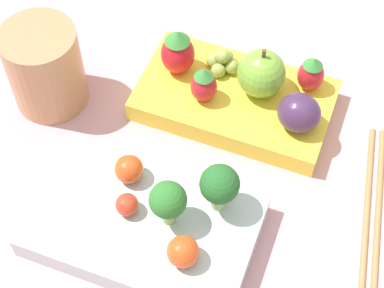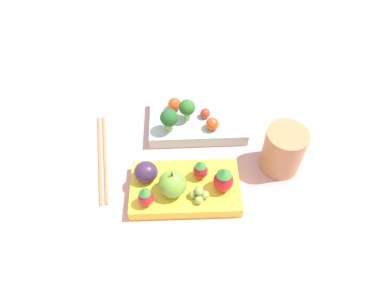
{
  "view_description": "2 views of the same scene",
  "coord_description": "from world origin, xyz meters",
  "px_view_note": "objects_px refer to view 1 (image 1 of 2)",
  "views": [
    {
      "loc": [
        -0.14,
        0.3,
        0.51
      ],
      "look_at": [
        0.01,
        0.0,
        0.04
      ],
      "focal_mm": 60.0,
      "sensor_mm": 36.0,
      "label": 1
    },
    {
      "loc": [
        0.03,
        -0.39,
        0.52
      ],
      "look_at": [
        0.01,
        0.0,
        0.04
      ],
      "focal_mm": 32.0,
      "sensor_mm": 36.0,
      "label": 2
    }
  ],
  "objects_px": {
    "drinking_cup": "(45,68)",
    "strawberry_2": "(204,85)",
    "bento_box_fruit": "(234,100)",
    "cherry_tomato_2": "(129,169)",
    "cherry_tomato_1": "(183,252)",
    "grape_cluster": "(222,62)",
    "strawberry_0": "(178,52)",
    "broccoli_floret_1": "(220,185)",
    "cherry_tomato_0": "(127,205)",
    "strawberry_1": "(311,74)",
    "plum": "(299,113)",
    "chopsticks_pair": "(373,223)",
    "broccoli_floret_0": "(168,201)",
    "bento_box_savoury": "(144,225)",
    "apple": "(261,73)"
  },
  "relations": [
    {
      "from": "broccoli_floret_1",
      "to": "plum",
      "type": "height_order",
      "value": "broccoli_floret_1"
    },
    {
      "from": "plum",
      "to": "bento_box_fruit",
      "type": "bearing_deg",
      "value": -8.81
    },
    {
      "from": "bento_box_fruit",
      "to": "strawberry_2",
      "type": "bearing_deg",
      "value": 37.65
    },
    {
      "from": "bento_box_savoury",
      "to": "cherry_tomato_2",
      "type": "height_order",
      "value": "cherry_tomato_2"
    },
    {
      "from": "cherry_tomato_0",
      "to": "strawberry_1",
      "type": "bearing_deg",
      "value": -114.58
    },
    {
      "from": "cherry_tomato_0",
      "to": "cherry_tomato_2",
      "type": "distance_m",
      "value": 0.03
    },
    {
      "from": "bento_box_fruit",
      "to": "bento_box_savoury",
      "type": "bearing_deg",
      "value": 85.1
    },
    {
      "from": "cherry_tomato_1",
      "to": "strawberry_2",
      "type": "relative_size",
      "value": 0.68
    },
    {
      "from": "bento_box_savoury",
      "to": "plum",
      "type": "distance_m",
      "value": 0.17
    },
    {
      "from": "strawberry_1",
      "to": "strawberry_2",
      "type": "relative_size",
      "value": 1.0
    },
    {
      "from": "broccoli_floret_1",
      "to": "grape_cluster",
      "type": "distance_m",
      "value": 0.16
    },
    {
      "from": "drinking_cup",
      "to": "chopsticks_pair",
      "type": "height_order",
      "value": "drinking_cup"
    },
    {
      "from": "cherry_tomato_1",
      "to": "strawberry_2",
      "type": "distance_m",
      "value": 0.17
    },
    {
      "from": "strawberry_1",
      "to": "grape_cluster",
      "type": "xyz_separation_m",
      "value": [
        0.09,
        0.02,
        -0.01
      ]
    },
    {
      "from": "broccoli_floret_0",
      "to": "drinking_cup",
      "type": "height_order",
      "value": "drinking_cup"
    },
    {
      "from": "cherry_tomato_1",
      "to": "strawberry_0",
      "type": "height_order",
      "value": "strawberry_0"
    },
    {
      "from": "strawberry_0",
      "to": "broccoli_floret_0",
      "type": "bearing_deg",
      "value": 114.02
    },
    {
      "from": "strawberry_1",
      "to": "chopsticks_pair",
      "type": "height_order",
      "value": "strawberry_1"
    },
    {
      "from": "bento_box_fruit",
      "to": "strawberry_1",
      "type": "xyz_separation_m",
      "value": [
        -0.06,
        -0.04,
        0.03
      ]
    },
    {
      "from": "plum",
      "to": "drinking_cup",
      "type": "xyz_separation_m",
      "value": [
        0.24,
        0.06,
        0.0
      ]
    },
    {
      "from": "drinking_cup",
      "to": "cherry_tomato_1",
      "type": "bearing_deg",
      "value": 151.13
    },
    {
      "from": "drinking_cup",
      "to": "strawberry_2",
      "type": "bearing_deg",
      "value": -161.36
    },
    {
      "from": "broccoli_floret_0",
      "to": "cherry_tomato_1",
      "type": "bearing_deg",
      "value": 134.51
    },
    {
      "from": "strawberry_2",
      "to": "chopsticks_pair",
      "type": "bearing_deg",
      "value": 165.45
    },
    {
      "from": "broccoli_floret_0",
      "to": "chopsticks_pair",
      "type": "bearing_deg",
      "value": -151.8
    },
    {
      "from": "cherry_tomato_1",
      "to": "broccoli_floret_1",
      "type": "bearing_deg",
      "value": -94.8
    },
    {
      "from": "cherry_tomato_1",
      "to": "apple",
      "type": "relative_size",
      "value": 0.49
    },
    {
      "from": "bento_box_fruit",
      "to": "chopsticks_pair",
      "type": "xyz_separation_m",
      "value": [
        -0.16,
        0.07,
        -0.01
      ]
    },
    {
      "from": "bento_box_fruit",
      "to": "broccoli_floret_0",
      "type": "bearing_deg",
      "value": 92.34
    },
    {
      "from": "apple",
      "to": "broccoli_floret_0",
      "type": "bearing_deg",
      "value": 85.28
    },
    {
      "from": "grape_cluster",
      "to": "strawberry_0",
      "type": "bearing_deg",
      "value": 26.47
    },
    {
      "from": "chopsticks_pair",
      "to": "apple",
      "type": "bearing_deg",
      "value": -29.61
    },
    {
      "from": "broccoli_floret_1",
      "to": "cherry_tomato_0",
      "type": "height_order",
      "value": "broccoli_floret_1"
    },
    {
      "from": "strawberry_2",
      "to": "plum",
      "type": "relative_size",
      "value": 0.96
    },
    {
      "from": "bento_box_savoury",
      "to": "cherry_tomato_2",
      "type": "distance_m",
      "value": 0.05
    },
    {
      "from": "bento_box_fruit",
      "to": "drinking_cup",
      "type": "xyz_separation_m",
      "value": [
        0.17,
        0.07,
        0.03
      ]
    },
    {
      "from": "bento_box_fruit",
      "to": "strawberry_1",
      "type": "bearing_deg",
      "value": -148.31
    },
    {
      "from": "broccoli_floret_1",
      "to": "apple",
      "type": "xyz_separation_m",
      "value": [
        0.02,
        -0.14,
        -0.01
      ]
    },
    {
      "from": "bento_box_fruit",
      "to": "cherry_tomato_1",
      "type": "height_order",
      "value": "cherry_tomato_1"
    },
    {
      "from": "broccoli_floret_0",
      "to": "chopsticks_pair",
      "type": "distance_m",
      "value": 0.19
    },
    {
      "from": "apple",
      "to": "strawberry_2",
      "type": "bearing_deg",
      "value": 36.47
    },
    {
      "from": "bento_box_savoury",
      "to": "grape_cluster",
      "type": "xyz_separation_m",
      "value": [
        0.01,
        -0.18,
        0.02
      ]
    },
    {
      "from": "bento_box_fruit",
      "to": "cherry_tomato_2",
      "type": "xyz_separation_m",
      "value": [
        0.04,
        0.13,
        0.03
      ]
    },
    {
      "from": "strawberry_0",
      "to": "grape_cluster",
      "type": "distance_m",
      "value": 0.05
    },
    {
      "from": "broccoli_floret_0",
      "to": "strawberry_1",
      "type": "xyz_separation_m",
      "value": [
        -0.06,
        -0.19,
        -0.01
      ]
    },
    {
      "from": "bento_box_savoury",
      "to": "cherry_tomato_2",
      "type": "relative_size",
      "value": 7.88
    },
    {
      "from": "bento_box_savoury",
      "to": "strawberry_0",
      "type": "xyz_separation_m",
      "value": [
        0.05,
        -0.17,
        0.04
      ]
    },
    {
      "from": "broccoli_floret_0",
      "to": "cherry_tomato_0",
      "type": "relative_size",
      "value": 2.41
    },
    {
      "from": "bento_box_fruit",
      "to": "strawberry_0",
      "type": "height_order",
      "value": "strawberry_0"
    },
    {
      "from": "strawberry_1",
      "to": "chopsticks_pair",
      "type": "relative_size",
      "value": 0.19
    }
  ]
}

